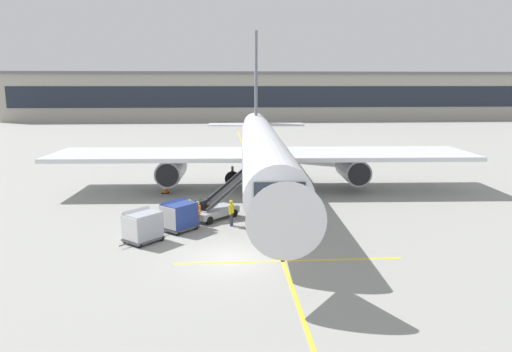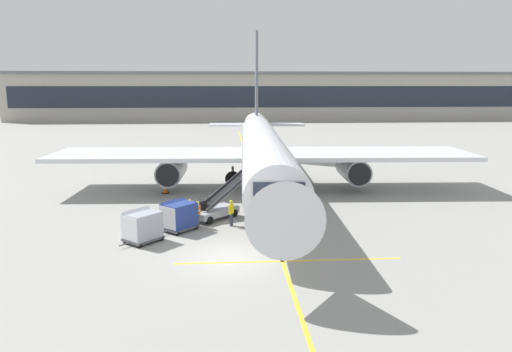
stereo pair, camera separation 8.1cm
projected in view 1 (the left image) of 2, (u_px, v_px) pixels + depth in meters
The scene contains 13 objects.
ground_plane at pixel (229, 259), 25.39m from camera, with size 600.00×600.00×0.00m, color gray.
parked_airplane at pixel (262, 149), 41.79m from camera, with size 36.65×46.08×15.39m.
belt_loader at pixel (217, 206), 32.99m from camera, with size 4.61×4.64×3.05m.
baggage_cart_lead at pixel (178, 215), 30.16m from camera, with size 2.53×2.57×1.91m.
baggage_cart_second at pixel (142, 225), 27.94m from camera, with size 2.53×2.57×1.91m.
ground_crew_by_loader at pixel (231, 211), 31.12m from camera, with size 0.37×0.54×1.74m.
ground_crew_by_carts at pixel (198, 212), 30.78m from camera, with size 0.36×0.54×1.74m.
ground_crew_marshaller at pixel (164, 213), 30.61m from camera, with size 0.28×0.57×1.74m.
ground_crew_wingwalker at pixel (190, 211), 31.25m from camera, with size 0.28×0.57×1.74m.
safety_cone_engine_keepout at pixel (165, 189), 40.69m from camera, with size 0.61×0.61×0.70m.
apron_guidance_line_lead_in at pixel (259, 191), 41.55m from camera, with size 0.20×110.00×0.01m.
apron_guidance_line_stop_bar at pixel (289, 261), 25.05m from camera, with size 12.00×0.20×0.01m.
terminal_building at pixel (271, 96), 128.93m from camera, with size 134.74×19.75×12.34m.
Camera 1 is at (-0.28, -24.15, 9.11)m, focal length 33.49 mm.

